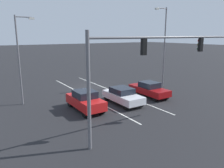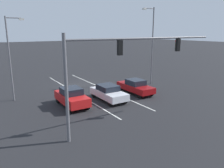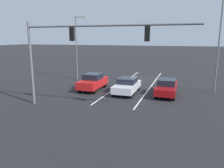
{
  "view_description": "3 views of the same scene",
  "coord_description": "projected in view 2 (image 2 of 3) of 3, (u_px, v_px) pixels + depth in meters",
  "views": [
    {
      "loc": [
        11.15,
        22.76,
        6.15
      ],
      "look_at": [
        0.34,
        5.97,
        1.62
      ],
      "focal_mm": 35.0,
      "sensor_mm": 36.0,
      "label": 1
    },
    {
      "loc": [
        10.42,
        24.4,
        6.47
      ],
      "look_at": [
        0.2,
        8.18,
        1.8
      ],
      "focal_mm": 35.0,
      "sensor_mm": 36.0,
      "label": 2
    },
    {
      "loc": [
        -5.13,
        26.9,
        5.2
      ],
      "look_at": [
        1.1,
        8.49,
        1.07
      ],
      "focal_mm": 35.0,
      "sensor_mm": 36.0,
      "label": 3
    }
  ],
  "objects": [
    {
      "name": "lane_stripe_left_divider",
      "position": [
        102.0,
        88.0,
        25.45
      ],
      "size": [
        0.12,
        17.9,
        0.01
      ],
      "primitive_type": "cube",
      "color": "silver",
      "rests_on": "ground_plane"
    },
    {
      "name": "street_lamp_left_shoulder",
      "position": [
        152.0,
        42.0,
        26.13
      ],
      "size": [
        1.73,
        0.24,
        9.14
      ],
      "color": "slate",
      "rests_on": "ground_plane"
    },
    {
      "name": "car_red_rightlane_front",
      "position": [
        72.0,
        97.0,
        19.14
      ],
      "size": [
        1.8,
        4.14,
        1.66
      ],
      "color": "red",
      "rests_on": "ground_plane"
    },
    {
      "name": "car_maroon_leftlane_front",
      "position": [
        135.0,
        86.0,
        23.12
      ],
      "size": [
        1.74,
        4.53,
        1.5
      ],
      "color": "maroon",
      "rests_on": "ground_plane"
    },
    {
      "name": "ground_plane",
      "position": [
        78.0,
        85.0,
        26.99
      ],
      "size": [
        240.0,
        240.0,
        0.0
      ],
      "primitive_type": "plane",
      "color": "black"
    },
    {
      "name": "traffic_signal_gantry",
      "position": [
        122.0,
        58.0,
        14.03
      ],
      "size": [
        12.33,
        0.37,
        6.38
      ],
      "color": "slate",
      "rests_on": "ground_plane"
    },
    {
      "name": "lane_stripe_center_divider",
      "position": [
        75.0,
        92.0,
        23.67
      ],
      "size": [
        0.12,
        17.9,
        0.01
      ],
      "primitive_type": "cube",
      "color": "silver",
      "rests_on": "ground_plane"
    },
    {
      "name": "street_lamp_right_shoulder",
      "position": [
        11.0,
        54.0,
        19.9
      ],
      "size": [
        1.62,
        0.24,
        7.76
      ],
      "color": "slate",
      "rests_on": "ground_plane"
    },
    {
      "name": "car_silver_midlane_front",
      "position": [
        108.0,
        92.0,
        20.84
      ],
      "size": [
        1.83,
        4.29,
        1.47
      ],
      "color": "silver",
      "rests_on": "ground_plane"
    }
  ]
}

